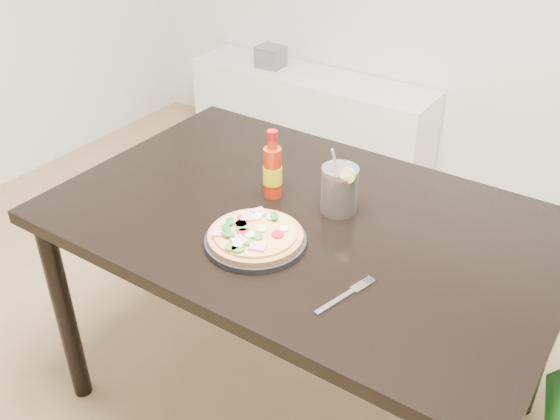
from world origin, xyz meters
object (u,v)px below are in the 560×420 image
Objects in this scene: pizza at (255,234)px; dining_table at (304,240)px; fork at (347,294)px; hot_sauce_bottle at (273,171)px; plate at (256,241)px; media_console at (310,117)px; cola_cup at (339,190)px.

dining_table is at bearing 79.56° from pizza.
hot_sauce_bottle is at bearing 160.33° from fork.
hot_sauce_bottle reaches higher than plate.
media_console is (-0.79, 1.49, -0.58)m from hot_sauce_bottle.
plate reaches higher than fork.
dining_table is 0.36m from fork.
media_console is at bearing 117.28° from pizza.
cola_cup is (0.10, 0.26, 0.06)m from plate.
fork is at bearing -56.14° from media_console.
plate is at bearing -99.88° from dining_table.
plate reaches higher than media_console.
media_console is at bearing 117.78° from hot_sauce_bottle.
pizza is 1.19× the size of hot_sauce_bottle.
media_console is at bearing 124.07° from cola_cup.
pizza is at bearing -100.44° from dining_table.
fork is 0.13× the size of media_console.
media_console is (-0.88, 1.71, -0.53)m from pizza.
plate reaches higher than dining_table.
pizza is (-0.00, -0.00, 0.02)m from plate.
cola_cup is 0.37m from fork.
pizza is at bearing -66.19° from hot_sauce_bottle.
dining_table is 0.22m from pizza.
dining_table is at bearing -59.01° from media_console.
cola_cup is 1.03× the size of fork.
dining_table is 0.21m from plate.
media_console is (-0.92, 1.53, -0.42)m from dining_table.
cola_cup is at bearing 69.33° from pizza.
pizza is 0.30m from fork.
pizza is 2.00m from media_console.
cola_cup is (0.10, 0.26, 0.04)m from pizza.
pizza is at bearing -62.72° from media_console.
hot_sauce_bottle is at bearing 113.81° from pizza.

